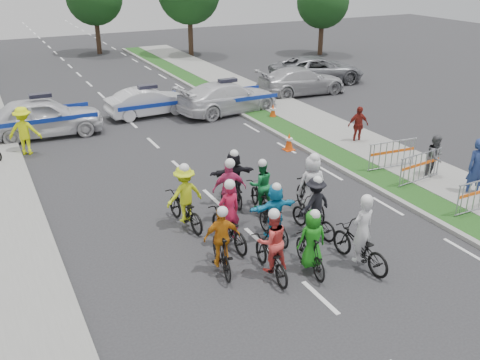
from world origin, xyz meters
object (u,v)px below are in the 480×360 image
barrier_2 (392,156)px  rider_11 (233,181)px  police_car_1 (148,102)px  marshal_hiviz (24,131)px  tree_2 (323,2)px  police_car_2 (228,97)px  civilian_suv (317,70)px  spectator_1 (435,157)px  rider_2 (271,251)px  barrier_1 (420,169)px  police_car_0 (43,117)px  cone_1 (273,112)px  rider_4 (314,211)px  rider_10 (185,202)px  rider_5 (274,216)px  rider_0 (360,242)px  civilian_sedan (302,81)px  spectator_2 (358,125)px  barrier_0 (480,196)px  rider_6 (229,224)px  rider_8 (261,192)px  rider_1 (311,247)px  cone_0 (289,142)px  rider_9 (229,197)px  rider_3 (222,246)px  spectator_0 (477,168)px  rider_7 (311,192)px

barrier_2 → rider_11: bearing=178.8°
police_car_1 → marshal_hiviz: bearing=113.2°
tree_2 → police_car_2: bearing=-139.7°
civilian_suv → spectator_1: size_ratio=3.57×
rider_2 → barrier_1: (7.25, 2.56, -0.12)m
police_car_0 → tree_2: bearing=-58.7°
police_car_1 → barrier_2: size_ratio=2.00×
marshal_hiviz → cone_1: 10.97m
spectator_1 → barrier_2: bearing=106.8°
rider_4 → marshal_hiviz: marshal_hiviz is taller
police_car_1 → cone_1: 5.96m
police_car_2 → marshal_hiviz: (-9.52, -1.76, 0.19)m
rider_10 → police_car_2: size_ratio=0.38×
rider_5 → barrier_1: rider_5 is taller
rider_0 → barrier_2: rider_0 is taller
civilian_sedan → spectator_2: (-2.51, -8.06, 0.06)m
barrier_0 → tree_2: 27.26m
rider_6 → spectator_1: bearing=-176.4°
rider_8 → rider_6: bearing=48.4°
rider_1 → rider_11: bearing=-81.7°
cone_0 → rider_9: bearing=-137.3°
rider_10 → marshal_hiviz: size_ratio=1.05×
cone_0 → cone_1: 4.37m
rider_8 → rider_11: (-0.45, 0.95, 0.11)m
police_car_2 → barrier_0: 13.49m
rider_1 → police_car_1: (0.72, 14.92, -0.01)m
spectator_2 → rider_3: bearing=-137.7°
police_car_0 → spectator_0: bearing=-133.5°
civilian_sedan → cone_0: 9.20m
cone_1 → barrier_1: bearing=-86.7°
tree_2 → cone_0: bearing=-127.9°
rider_9 → barrier_2: size_ratio=0.99×
marshal_hiviz → cone_1: marshal_hiviz is taller
police_car_0 → civilian_sedan: police_car_0 is taller
barrier_1 → cone_0: barrier_1 is taller
marshal_hiviz → spectator_0: bearing=160.7°
rider_5 → rider_11: (0.04, 2.60, 0.03)m
rider_7 → civilian_suv: size_ratio=0.36×
civilian_sedan → police_car_1: bearing=94.4°
rider_0 → spectator_0: (5.94, 1.66, 0.30)m
rider_4 → spectator_2: 8.09m
rider_9 → rider_6: bearing=75.3°
spectator_2 → barrier_2: size_ratio=0.79×
police_car_1 → tree_2: tree_2 is taller
police_car_0 → cone_1: 10.23m
rider_5 → cone_0: (4.17, 5.98, -0.39)m
rider_3 → rider_4: size_ratio=0.99×
rider_1 → barrier_0: size_ratio=0.86×
rider_10 → barrier_1: bearing=167.8°
civilian_suv → barrier_2: (-5.60, -12.88, -0.22)m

